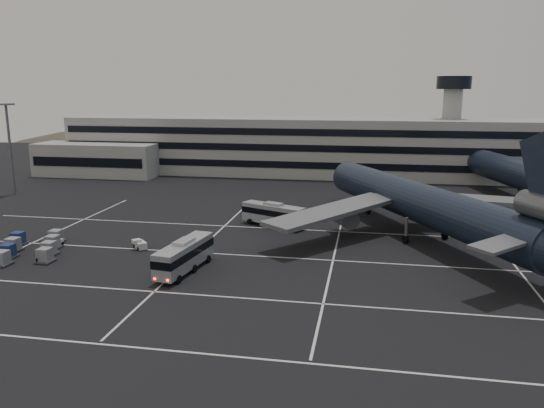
{
  "coord_description": "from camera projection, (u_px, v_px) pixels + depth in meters",
  "views": [
    {
      "loc": [
        15.97,
        -59.88,
        21.16
      ],
      "look_at": [
        2.56,
        12.83,
        5.0
      ],
      "focal_mm": 35.0,
      "sensor_mm": 36.0,
      "label": 1
    }
  ],
  "objects": [
    {
      "name": "tug_a",
      "position": [
        55.0,
        243.0,
        72.31
      ],
      "size": [
        1.55,
        2.17,
        1.27
      ],
      "rotation": [
        0.0,
        0.0,
        -0.19
      ],
      "color": "silver",
      "rests_on": "ground"
    },
    {
      "name": "tug_b",
      "position": [
        141.0,
        245.0,
        71.22
      ],
      "size": [
        2.45,
        2.48,
        1.4
      ],
      "rotation": [
        0.0,
        0.0,
        0.76
      ],
      "color": "silver",
      "rests_on": "ground"
    },
    {
      "name": "terminal",
      "position": [
        293.0,
        147.0,
        132.27
      ],
      "size": [
        125.0,
        26.0,
        24.0
      ],
      "color": "gray",
      "rests_on": "ground"
    },
    {
      "name": "bus_near",
      "position": [
        184.0,
        254.0,
        62.18
      ],
      "size": [
        4.04,
        11.17,
        3.86
      ],
      "rotation": [
        0.0,
        0.0,
        -0.14
      ],
      "color": "gray",
      "rests_on": "ground"
    },
    {
      "name": "lane_markings",
      "position": [
        241.0,
        264.0,
        65.41
      ],
      "size": [
        90.0,
        55.62,
        0.01
      ],
      "color": "silver",
      "rests_on": "ground"
    },
    {
      "name": "lightpole_left",
      "position": [
        9.0,
        136.0,
        105.73
      ],
      "size": [
        2.4,
        2.4,
        18.28
      ],
      "color": "slate",
      "rests_on": "ground"
    },
    {
      "name": "hills",
      "position": [
        374.0,
        167.0,
        227.59
      ],
      "size": [
        352.0,
        180.0,
        44.0
      ],
      "color": "#38332B",
      "rests_on": "ground"
    },
    {
      "name": "ground",
      "position": [
        232.0,
        265.0,
        64.88
      ],
      "size": [
        260.0,
        260.0,
        0.0
      ],
      "primitive_type": "plane",
      "color": "black",
      "rests_on": "ground"
    },
    {
      "name": "trijet_main",
      "position": [
        422.0,
        203.0,
        75.25
      ],
      "size": [
        42.52,
        53.27,
        18.08
      ],
      "rotation": [
        0.0,
        0.0,
        0.49
      ],
      "color": "black",
      "rests_on": "ground"
    },
    {
      "name": "bus_far",
      "position": [
        273.0,
        213.0,
        82.69
      ],
      "size": [
        10.72,
        6.76,
        3.77
      ],
      "rotation": [
        0.0,
        0.0,
        1.13
      ],
      "color": "gray",
      "rests_on": "ground"
    },
    {
      "name": "uld_cluster",
      "position": [
        31.0,
        247.0,
        69.33
      ],
      "size": [
        10.67,
        12.83,
        1.82
      ],
      "rotation": [
        0.0,
        0.0,
        0.42
      ],
      "color": "#2D2D30",
      "rests_on": "ground"
    },
    {
      "name": "trijet_far",
      "position": [
        523.0,
        174.0,
        99.69
      ],
      "size": [
        22.45,
        57.09,
        18.08
      ],
      "rotation": [
        0.0,
        0.0,
        0.24
      ],
      "color": "black",
      "rests_on": "ground"
    }
  ]
}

